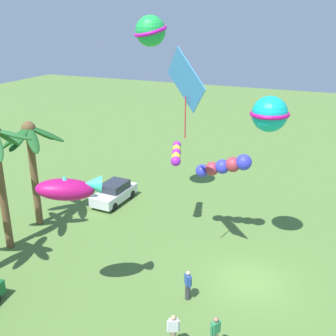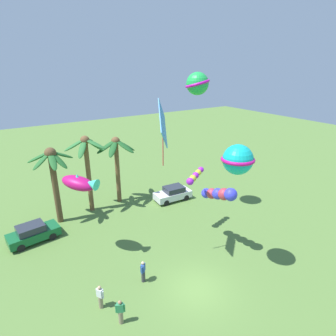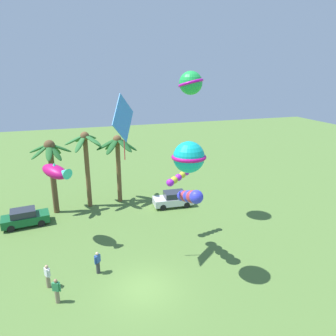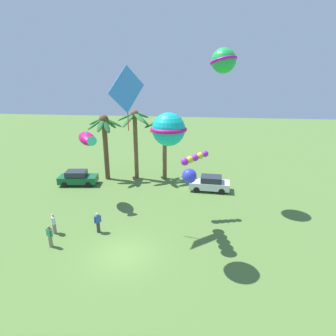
# 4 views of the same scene
# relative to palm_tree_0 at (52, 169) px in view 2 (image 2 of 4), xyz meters

# --- Properties ---
(ground_plane) EXTENTS (120.00, 120.00, 0.00)m
(ground_plane) POSITION_rel_palm_tree_0_xyz_m (5.38, -13.42, -5.19)
(ground_plane) COLOR #567A38
(palm_tree_0) EXTENTS (3.86, 3.73, 7.08)m
(palm_tree_0) POSITION_rel_palm_tree_0_xyz_m (0.00, 0.00, 0.00)
(palm_tree_0) COLOR brown
(palm_tree_0) RESTS_ON ground
(palm_tree_1) EXTENTS (4.20, 3.93, 6.97)m
(palm_tree_1) POSITION_rel_palm_tree_0_xyz_m (6.26, 0.82, 0.11)
(palm_tree_1) COLOR brown
(palm_tree_1) RESTS_ON ground
(palm_tree_2) EXTENTS (3.69, 3.60, 7.56)m
(palm_tree_2) POSITION_rel_palm_tree_0_xyz_m (3.20, 0.54, 0.46)
(palm_tree_2) COLOR brown
(palm_tree_2) RESTS_ON ground
(parked_car_0) EXTENTS (4.08, 2.17, 1.51)m
(parked_car_0) POSITION_rel_palm_tree_0_xyz_m (-2.54, -2.02, -4.44)
(parked_car_0) COLOR #145B2D
(parked_car_0) RESTS_ON ground
(parked_car_1) EXTENTS (4.00, 1.94, 1.51)m
(parked_car_1) POSITION_rel_palm_tree_0_xyz_m (11.16, -2.04, -4.44)
(parked_car_1) COLOR silver
(parked_car_1) RESTS_ON ground
(spectator_0) EXTENTS (0.39, 0.49, 1.59)m
(spectator_0) POSITION_rel_palm_tree_0_xyz_m (-0.31, -11.45, -4.38)
(spectator_0) COLOR gray
(spectator_0) RESTS_ON ground
(spectator_1) EXTENTS (0.50, 0.38, 1.59)m
(spectator_1) POSITION_rel_palm_tree_0_xyz_m (0.25, -13.08, -4.38)
(spectator_1) COLOR gray
(spectator_1) RESTS_ON ground
(spectator_2) EXTENTS (0.43, 0.43, 1.59)m
(spectator_2) POSITION_rel_palm_tree_0_xyz_m (2.82, -10.92, -4.38)
(spectator_2) COLOR #38383D
(spectator_2) RESTS_ON ground
(kite_fish_0) EXTENTS (2.57, 2.97, 1.29)m
(kite_fish_0) POSITION_rel_palm_tree_0_xyz_m (0.62, -6.13, 0.75)
(kite_fish_0) COLOR #B81164
(kite_ball_1) EXTENTS (2.96, 2.97, 1.92)m
(kite_ball_1) POSITION_rel_palm_tree_0_xyz_m (11.61, -4.96, 6.89)
(kite_ball_1) COLOR green
(kite_tube_2) EXTENTS (2.10, 1.10, 1.09)m
(kite_tube_2) POSITION_rel_palm_tree_0_xyz_m (9.60, -7.56, -0.24)
(kite_tube_2) COLOR #A523D5
(kite_diamond_3) EXTENTS (1.83, 2.55, 4.27)m
(kite_diamond_3) POSITION_rel_palm_tree_0_xyz_m (5.13, -9.79, 4.95)
(kite_diamond_3) COLOR #408FDE
(kite_tube_4) EXTENTS (0.94, 3.35, 1.74)m
(kite_tube_4) POSITION_rel_palm_tree_0_xyz_m (9.42, -10.74, -0.53)
(kite_tube_4) COLOR #373AE6
(kite_ball_5) EXTENTS (2.28, 2.28, 1.86)m
(kite_ball_5) POSITION_rel_palm_tree_0_xyz_m (8.29, -13.23, 3.07)
(kite_ball_5) COLOR #13B9B6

